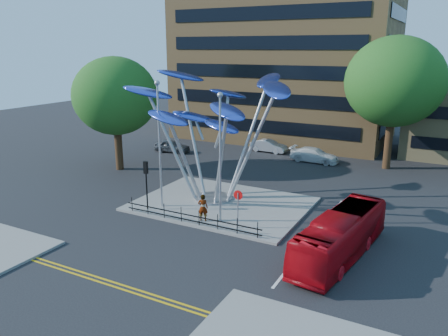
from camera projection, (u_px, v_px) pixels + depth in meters
The scene contains 18 objects.
ground at pixel (189, 239), 26.09m from camera, with size 120.00×120.00×0.00m, color black.
traffic_island at pixel (222, 204), 31.62m from camera, with size 12.00×9.00×0.15m, color slate.
double_yellow_near at pixel (122, 285), 20.98m from camera, with size 40.00×0.12×0.01m, color gold.
double_yellow_far at pixel (118, 288), 20.72m from camera, with size 40.00×0.12×0.01m, color gold.
brick_tower at pixel (288, 13), 52.02m from camera, with size 25.00×15.00×30.00m, color #997142.
tree_right at pixel (395, 82), 39.04m from camera, with size 8.80×8.80×12.11m.
tree_left at pixel (115, 96), 39.10m from camera, with size 7.60×7.60×10.32m.
leaf_sculpture at pixel (213, 108), 30.87m from camera, with size 12.72×9.54×9.51m.
street_lamp_left at pixel (159, 134), 29.66m from camera, with size 0.36×0.36×8.80m.
street_lamp_right at pixel (220, 147), 27.05m from camera, with size 0.36×0.36×8.30m.
traffic_light_island at pixel (146, 175), 29.77m from camera, with size 0.28×0.18×3.42m.
no_entry_sign_island at pixel (238, 203), 26.84m from camera, with size 0.60×0.10×2.45m.
pedestrian_railing_front at pixel (190, 217), 27.84m from camera, with size 10.00×0.06×1.00m.
red_bus at pixel (341, 236), 23.48m from camera, with size 2.11×9.02×2.51m, color #A0070F.
pedestrian at pixel (203, 208), 28.16m from camera, with size 0.65×0.43×1.80m, color gray.
parked_car_left at pixel (172, 146), 47.35m from camera, with size 1.56×3.88×1.32m, color #44484D.
parked_car_mid at pixel (269, 146), 47.43m from camera, with size 1.41×4.05×1.34m, color #AFB1B7.
parked_car_right at pixel (314, 155), 43.30m from camera, with size 1.96×4.82×1.40m, color silver.
Camera 1 is at (13.10, -20.22, 11.05)m, focal length 35.00 mm.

